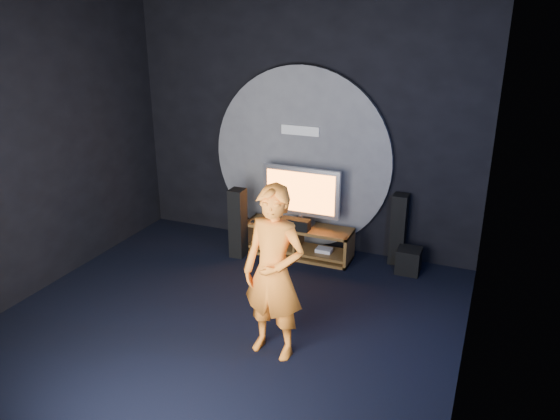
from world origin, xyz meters
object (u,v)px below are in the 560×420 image
object	(u,v)px
tower_speaker_right	(398,229)
player	(274,273)
tv	(301,194)
subwoofer	(409,261)
media_console	(299,243)
tower_speaker_left	(238,223)

from	to	relation	value
tower_speaker_right	player	bearing A→B (deg)	-106.25
tv	subwoofer	distance (m)	1.70
tower_speaker_right	subwoofer	distance (m)	0.45
subwoofer	player	size ratio (longest dim) A/B	0.19
subwoofer	media_console	bearing A→B (deg)	-177.70
tv	tower_speaker_left	bearing A→B (deg)	-152.65
media_console	player	world-z (taller)	player
subwoofer	player	bearing A→B (deg)	-112.32
tower_speaker_left	tower_speaker_right	distance (m)	2.20
player	tv	bearing A→B (deg)	109.56
tv	subwoofer	bearing A→B (deg)	-0.22
media_console	tower_speaker_left	distance (m)	0.91
tv	tower_speaker_right	world-z (taller)	tv
media_console	tower_speaker_right	distance (m)	1.39
tower_speaker_right	player	world-z (taller)	player
player	tower_speaker_right	bearing A→B (deg)	79.18
tower_speaker_left	tower_speaker_right	xyz separation A→B (m)	(2.11, 0.64, 0.00)
tower_speaker_right	subwoofer	xyz separation A→B (m)	(0.21, -0.24, -0.33)
subwoofer	tower_speaker_left	bearing A→B (deg)	-170.25
player	media_console	bearing A→B (deg)	109.81
tower_speaker_left	subwoofer	world-z (taller)	tower_speaker_left
media_console	tower_speaker_left	world-z (taller)	tower_speaker_left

